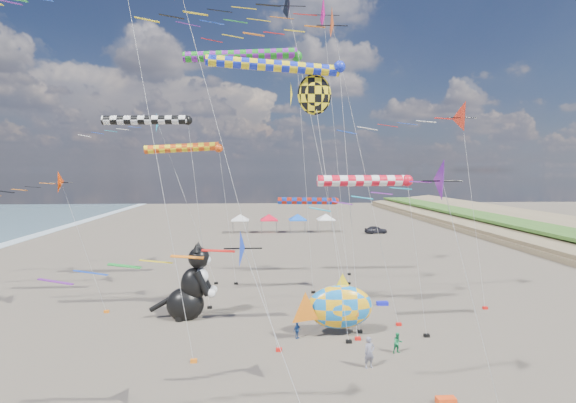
# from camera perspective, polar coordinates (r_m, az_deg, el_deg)

# --- Properties ---
(delta_kite_0) EXTENTS (7.62, 1.99, 11.54)m
(delta_kite_0) POSITION_cam_1_polar(r_m,az_deg,el_deg) (19.99, 19.38, 1.87)
(delta_kite_0) COLOR #5F1290
(delta_kite_0) RESTS_ON ground
(delta_kite_1) EXTENTS (15.14, 2.91, 24.54)m
(delta_kite_1) POSITION_cam_1_polar(r_m,az_deg,el_deg) (34.61, -0.92, 24.16)
(delta_kite_1) COLOR black
(delta_kite_1) RESTS_ON ground
(delta_kite_3) EXTENTS (15.79, 3.31, 27.10)m
(delta_kite_3) POSITION_cam_1_polar(r_m,az_deg,el_deg) (44.48, 3.09, 22.75)
(delta_kite_3) COLOR #EA1084
(delta_kite_3) RESTS_ON ground
(delta_kite_4) EXTENTS (8.77, 1.84, 11.01)m
(delta_kite_4) POSITION_cam_1_polar(r_m,az_deg,el_deg) (37.78, -27.56, 1.75)
(delta_kite_4) COLOR #FF3D04
(delta_kite_4) RESTS_ON ground
(delta_kite_5) EXTENTS (10.52, 1.66, 8.77)m
(delta_kite_5) POSITION_cam_1_polar(r_m,az_deg,el_deg) (16.71, -12.70, -7.88)
(delta_kite_5) COLOR blue
(delta_kite_5) RESTS_ON ground
(delta_kite_7) EXTENTS (11.84, 2.67, 16.45)m
(delta_kite_7) POSITION_cam_1_polar(r_m,az_deg,el_deg) (36.76, 19.91, 9.93)
(delta_kite_7) COLOR red
(delta_kite_7) RESTS_ON ground
(delta_kite_8) EXTENTS (11.11, 2.09, 16.38)m
(delta_kite_8) POSITION_cam_1_polar(r_m,az_deg,el_deg) (43.88, -16.08, 9.21)
(delta_kite_8) COLOR #1C9ED6
(delta_kite_8) RESTS_ON ground
(delta_kite_9) EXTENTS (12.56, 2.29, 21.59)m
(delta_kite_9) POSITION_cam_1_polar(r_m,az_deg,el_deg) (31.95, 4.58, 20.77)
(delta_kite_9) COLOR #D84E19
(delta_kite_9) RESTS_ON ground
(windsock_0) EXTENTS (7.45, 0.74, 10.63)m
(windsock_0) POSITION_cam_1_polar(r_m,az_deg,el_deg) (28.89, 10.19, 2.50)
(windsock_0) COLOR red
(windsock_0) RESTS_ON ground
(windsock_1) EXTENTS (7.59, 0.74, 8.14)m
(windsock_1) POSITION_cam_1_polar(r_m,az_deg,el_deg) (45.99, 2.87, 0.01)
(windsock_1) COLOR red
(windsock_1) RESTS_ON ground
(windsock_2) EXTENTS (8.06, 0.73, 15.09)m
(windsock_2) POSITION_cam_1_polar(r_m,az_deg,el_deg) (36.21, -17.08, 9.71)
(windsock_2) COLOR black
(windsock_2) RESTS_ON ground
(windsock_3) EXTENTS (8.46, 0.83, 13.40)m
(windsock_3) POSITION_cam_1_polar(r_m,az_deg,el_deg) (43.07, -12.75, 6.58)
(windsock_3) COLOR #E14A13
(windsock_3) RESTS_ON ground
(windsock_4) EXTENTS (11.29, 0.94, 21.11)m
(windsock_4) POSITION_cam_1_polar(r_m,az_deg,el_deg) (40.14, -5.34, 17.91)
(windsock_4) COLOR #1A901D
(windsock_4) RESTS_ON ground
(windsock_5) EXTENTS (10.19, 0.76, 17.93)m
(windsock_5) POSITION_cam_1_polar(r_m,az_deg,el_deg) (29.80, -1.05, 16.69)
(windsock_5) COLOR #152BD8
(windsock_5) RESTS_ON ground
(angelfish_kite) EXTENTS (3.74, 3.02, 17.15)m
(angelfish_kite) POSITION_cam_1_polar(r_m,az_deg,el_deg) (29.92, 2.99, 13.19)
(angelfish_kite) COLOR yellow
(angelfish_kite) RESTS_ON ground
(cat_inflatable) EXTENTS (4.26, 2.25, 5.65)m
(cat_inflatable) POSITION_cam_1_polar(r_m,az_deg,el_deg) (34.28, -12.43, -9.76)
(cat_inflatable) COLOR black
(cat_inflatable) RESTS_ON ground
(fish_inflatable) EXTENTS (5.90, 3.10, 4.14)m
(fish_inflatable) POSITION_cam_1_polar(r_m,az_deg,el_deg) (30.65, 6.49, -13.12)
(fish_inflatable) COLOR blue
(fish_inflatable) RESTS_ON ground
(person_adult) EXTENTS (0.72, 0.57, 1.74)m
(person_adult) POSITION_cam_1_polar(r_m,az_deg,el_deg) (26.50, 10.29, -18.35)
(person_adult) COLOR slate
(person_adult) RESTS_ON ground
(child_green) EXTENTS (0.69, 0.59, 1.24)m
(child_green) POSITION_cam_1_polar(r_m,az_deg,el_deg) (28.82, 13.77, -17.05)
(child_green) COLOR #1D8A4D
(child_green) RESTS_ON ground
(child_blue) EXTENTS (0.65, 0.61, 1.08)m
(child_blue) POSITION_cam_1_polar(r_m,az_deg,el_deg) (30.30, 1.16, -16.04)
(child_blue) COLOR #22498D
(child_blue) RESTS_ON ground
(kite_bag_0) EXTENTS (0.90, 0.44, 0.30)m
(kite_bag_0) POSITION_cam_1_polar(r_m,az_deg,el_deg) (38.03, 11.89, -12.54)
(kite_bag_0) COLOR #1418CF
(kite_bag_0) RESTS_ON ground
(kite_bag_1) EXTENTS (0.90, 0.44, 0.30)m
(kite_bag_1) POSITION_cam_1_polar(r_m,az_deg,el_deg) (24.14, 19.41, -22.72)
(kite_bag_1) COLOR #FF4815
(kite_bag_1) RESTS_ON ground
(tent_row) EXTENTS (19.20, 4.20, 3.80)m
(tent_row) POSITION_cam_1_polar(r_m,az_deg,el_deg) (78.25, -0.60, -1.70)
(tent_row) COLOR silver
(tent_row) RESTS_ON ground
(parked_car) EXTENTS (4.02, 2.07, 1.31)m
(parked_car) POSITION_cam_1_polar(r_m,az_deg,el_deg) (79.12, 11.10, -3.53)
(parked_car) COLOR #26262D
(parked_car) RESTS_ON ground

